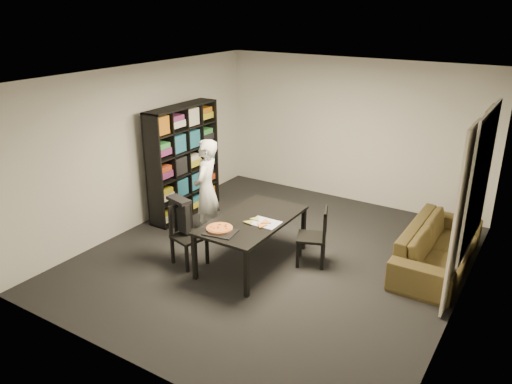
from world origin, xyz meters
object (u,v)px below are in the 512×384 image
Objects in this scene: person at (206,190)px; baking_tray at (220,232)px; bookshelf at (184,161)px; chair_left at (185,230)px; chair_right at (318,232)px; sofa at (438,247)px; pepperoni_pizza at (219,228)px; dining_table at (252,223)px.

baking_tray is (0.94, -0.92, -0.10)m from person.
bookshelf is 2.18× the size of chair_left.
chair_right reaches higher than sofa.
pepperoni_pizza is (1.79, -1.43, -0.24)m from bookshelf.
person is at bearing 162.39° from dining_table.
bookshelf is at bearing -120.43° from chair_right.
bookshelf is 1.09m from person.
chair_right is 2.43× the size of pepperoni_pizza.
bookshelf is at bearing 141.11° from baking_tray.
chair_left is 3.54m from sofa.
chair_right is 1.69m from sofa.
dining_table is 1.11m from person.
chair_left is 0.88m from person.
dining_table is 0.79× the size of sofa.
bookshelf is 2.31m from pepperoni_pizza.
person reaches higher than dining_table.
baking_tray is at bearing -38.89° from bookshelf.
chair_left is 0.69m from pepperoni_pizza.
chair_right is at bearing -8.97° from bookshelf.
pepperoni_pizza reaches higher than baking_tray.
chair_right is at bearing 75.66° from person.
chair_left is (1.14, -1.37, -0.45)m from bookshelf.
baking_tray is 0.08m from pepperoni_pizza.
bookshelf is at bearing 54.78° from chair_left.
dining_table is 1.03× the size of person.
chair_left is at bearing 170.04° from baking_tray.
baking_tray is at bearing 26.84° from person.
chair_left is at bearing -150.43° from dining_table.
person is 1.24m from pepperoni_pizza.
person reaches higher than chair_left.
chair_right reaches higher than baking_tray.
baking_tray is 1.14× the size of pepperoni_pizza.
pepperoni_pizza is (0.65, -0.07, 0.21)m from chair_left.
bookshelf is 0.91× the size of sofa.
pepperoni_pizza is (-0.95, -1.00, 0.23)m from chair_right.
baking_tray is at bearing -85.07° from chair_left.
chair_left is (-0.82, -0.46, -0.13)m from dining_table.
bookshelf reaches higher than person.
pepperoni_pizza is 3.06m from sofa.
baking_tray is (-0.11, -0.59, 0.07)m from dining_table.
chair_left is at bearing 119.97° from sofa.
chair_left reaches higher than dining_table.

